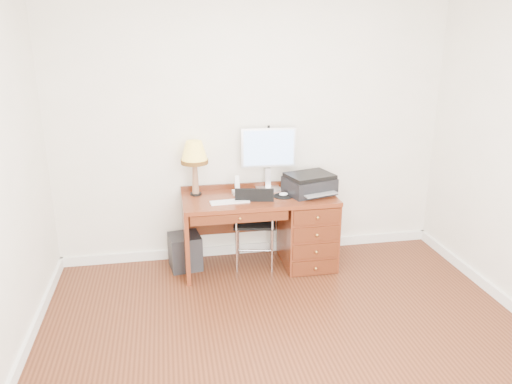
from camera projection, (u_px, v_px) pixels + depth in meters
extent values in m
plane|color=#3E1B0E|center=(293.00, 347.00, 3.82)|extent=(4.00, 4.00, 0.00)
plane|color=white|center=(253.00, 129.00, 5.03)|extent=(4.00, 0.00, 4.00)
cube|color=white|center=(253.00, 248.00, 5.42)|extent=(4.00, 0.03, 0.10)
cube|color=white|center=(16.00, 372.00, 3.46)|extent=(0.03, 3.50, 0.10)
cube|color=maroon|center=(259.00, 199.00, 4.89)|extent=(1.50, 0.65, 0.04)
cube|color=maroon|center=(307.00, 230.00, 5.10)|extent=(0.50, 0.61, 0.71)
cube|color=maroon|center=(186.00, 239.00, 4.89)|extent=(0.04, 0.61, 0.71)
cube|color=#542210|center=(231.00, 215.00, 5.21)|extent=(0.96, 0.03, 0.39)
cube|color=#542210|center=(240.00, 218.00, 4.59)|extent=(0.91, 0.03, 0.09)
sphere|color=#BF8C3F|center=(317.00, 244.00, 4.79)|extent=(0.03, 0.03, 0.03)
cube|color=silver|center=(269.00, 189.00, 5.10)|extent=(0.25, 0.19, 0.02)
cube|color=silver|center=(268.00, 177.00, 5.12)|extent=(0.06, 0.04, 0.20)
cube|color=silver|center=(268.00, 147.00, 5.00)|extent=(0.55, 0.07, 0.40)
cube|color=#4C8CF2|center=(269.00, 148.00, 4.97)|extent=(0.51, 0.03, 0.35)
cube|color=white|center=(230.00, 202.00, 4.73)|extent=(0.38, 0.14, 0.01)
cylinder|color=black|center=(283.00, 196.00, 4.90)|extent=(0.20, 0.20, 0.01)
ellipsoid|color=white|center=(283.00, 194.00, 4.89)|extent=(0.09, 0.06, 0.03)
cube|color=black|center=(309.00, 186.00, 4.97)|extent=(0.53, 0.46, 0.16)
cube|color=black|center=(310.00, 176.00, 4.93)|extent=(0.51, 0.44, 0.04)
cylinder|color=black|center=(196.00, 194.00, 4.94)|extent=(0.11, 0.11, 0.02)
cone|color=#8E5F43|center=(195.00, 177.00, 4.89)|extent=(0.07, 0.07, 0.32)
cone|color=gold|center=(194.00, 151.00, 4.80)|extent=(0.26, 0.26, 0.20)
cylinder|color=#593814|center=(195.00, 162.00, 4.84)|extent=(0.27, 0.27, 0.04)
cube|color=white|center=(237.00, 192.00, 4.96)|extent=(0.10, 0.10, 0.04)
cube|color=white|center=(237.00, 183.00, 4.93)|extent=(0.05, 0.06, 0.15)
cylinder|color=black|center=(291.00, 184.00, 5.12)|extent=(0.07, 0.07, 0.09)
cube|color=black|center=(255.00, 222.00, 5.03)|extent=(0.48, 0.48, 0.03)
cube|color=black|center=(258.00, 201.00, 4.76)|extent=(0.37, 0.09, 0.25)
cylinder|color=silver|center=(235.00, 237.00, 5.24)|extent=(0.02, 0.02, 0.46)
cylinder|color=silver|center=(268.00, 235.00, 5.30)|extent=(0.02, 0.02, 0.46)
cylinder|color=silver|center=(240.00, 251.00, 4.91)|extent=(0.02, 0.02, 0.46)
cylinder|color=silver|center=(275.00, 248.00, 4.97)|extent=(0.02, 0.02, 0.46)
cylinder|color=silver|center=(240.00, 210.00, 4.76)|extent=(0.02, 0.02, 0.41)
cylinder|color=silver|center=(276.00, 208.00, 4.82)|extent=(0.02, 0.02, 0.41)
cube|color=black|center=(185.00, 251.00, 5.04)|extent=(0.34, 0.34, 0.35)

